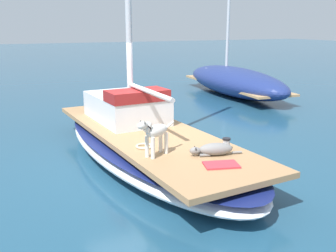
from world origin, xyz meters
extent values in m
plane|color=navy|center=(0.00, 0.00, 0.00)|extent=(120.00, 120.00, 0.00)
ellipsoid|color=white|center=(0.00, 0.00, 0.28)|extent=(2.90, 7.33, 0.56)
ellipsoid|color=navy|center=(0.00, 0.00, 0.46)|extent=(2.91, 7.37, 0.08)
cube|color=#A37A51|center=(0.00, 0.00, 0.61)|extent=(2.42, 6.73, 0.10)
cylinder|color=silver|center=(-0.05, -0.20, 1.56)|extent=(0.10, 2.20, 0.10)
cube|color=silver|center=(-0.07, 1.20, 0.96)|extent=(1.52, 2.27, 0.60)
cube|color=maroon|center=(-0.07, 0.43, 1.38)|extent=(1.37, 0.77, 0.24)
ellipsoid|color=silver|center=(-0.48, -1.54, 1.11)|extent=(0.56, 0.42, 0.22)
cylinder|color=silver|center=(-0.61, -1.68, 0.85)|extent=(0.07, 0.07, 0.38)
cylinder|color=silver|center=(-0.67, -1.56, 0.85)|extent=(0.07, 0.07, 0.38)
cylinder|color=silver|center=(-0.28, -1.52, 0.85)|extent=(0.07, 0.07, 0.38)
cylinder|color=silver|center=(-0.34, -1.40, 0.85)|extent=(0.07, 0.07, 0.38)
cylinder|color=silver|center=(-0.69, -1.64, 1.22)|extent=(0.22, 0.18, 0.19)
ellipsoid|color=silver|center=(-0.80, -1.69, 1.27)|extent=(0.25, 0.21, 0.13)
cone|color=#504E4A|center=(-0.78, -1.73, 1.33)|extent=(0.05, 0.05, 0.06)
cone|color=#504E4A|center=(-0.82, -1.65, 1.33)|extent=(0.05, 0.05, 0.06)
torus|color=black|center=(-0.69, -1.64, 1.22)|extent=(0.16, 0.17, 0.10)
cylinder|color=silver|center=(-0.15, -1.38, 1.14)|extent=(0.22, 0.14, 0.12)
ellipsoid|color=gray|center=(0.46, -1.98, 0.77)|extent=(0.65, 0.42, 0.22)
ellipsoid|color=gray|center=(0.10, -1.87, 0.76)|extent=(0.23, 0.18, 0.13)
cone|color=#2A2929|center=(0.09, -1.92, 0.82)|extent=(0.05, 0.05, 0.05)
cone|color=#2A2929|center=(0.12, -1.83, 0.82)|extent=(0.05, 0.05, 0.05)
cylinder|color=gray|center=(0.24, -1.98, 0.69)|extent=(0.19, 0.11, 0.06)
cylinder|color=gray|center=(0.28, -1.86, 0.69)|extent=(0.19, 0.11, 0.06)
cylinder|color=gray|center=(0.83, -2.09, 0.69)|extent=(0.18, 0.09, 0.04)
cylinder|color=#B7B7BC|center=(0.82, -1.78, 0.70)|extent=(0.16, 0.16, 0.08)
cylinder|color=#B7B7BC|center=(0.82, -1.78, 0.79)|extent=(0.13, 0.13, 0.10)
cylinder|color=black|center=(0.82, -1.78, 0.86)|extent=(0.15, 0.15, 0.03)
torus|color=beige|center=(-0.51, -1.02, 0.68)|extent=(0.32, 0.32, 0.04)
cube|color=#C6333D|center=(0.25, -2.47, 0.68)|extent=(0.64, 0.51, 0.03)
ellipsoid|color=navy|center=(6.50, 6.02, 0.58)|extent=(2.83, 7.29, 1.17)
cube|color=tan|center=(6.50, 6.02, 0.45)|extent=(2.33, 6.54, 0.08)
cube|color=silver|center=(6.55, 6.55, 0.75)|extent=(1.38, 2.24, 0.52)
cube|color=navy|center=(6.38, 4.78, 0.67)|extent=(1.27, 2.23, 0.36)
cylinder|color=silver|center=(6.57, 6.73, 3.73)|extent=(0.12, 0.12, 6.57)
camera|label=1|loc=(-3.09, -7.41, 2.87)|focal=41.15mm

